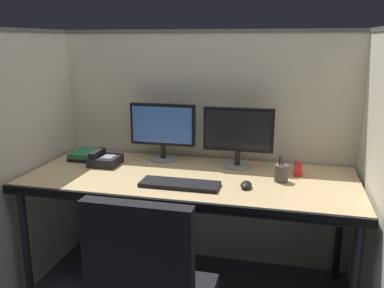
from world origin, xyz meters
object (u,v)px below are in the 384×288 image
monitor_left (163,128)px  book_stack (85,155)px  desk (189,185)px  pen_cup (281,173)px  monitor_right (238,133)px  red_stapler (298,169)px  desk_phone (105,160)px  computer_mouse (246,185)px  keyboard_main (180,184)px

monitor_left → book_stack: size_ratio=2.04×
desk → pen_cup: bearing=4.6°
desk → monitor_right: bearing=45.9°
red_stapler → desk_phone: size_ratio=0.79×
red_stapler → book_stack: bearing=-179.6°
computer_mouse → pen_cup: 0.23m
monitor_right → computer_mouse: bearing=-75.3°
monitor_left → monitor_right: (0.49, -0.04, 0.00)m
monitor_left → keyboard_main: 0.55m
keyboard_main → book_stack: size_ratio=2.04×
monitor_right → desk: bearing=-134.1°
monitor_left → desk_phone: monitor_left is taller
desk → monitor_left: size_ratio=4.42×
book_stack → computer_mouse: bearing=-15.8°
keyboard_main → pen_cup: (0.53, 0.21, 0.04)m
computer_mouse → monitor_right: bearing=104.7°
desk → keyboard_main: size_ratio=4.42×
computer_mouse → book_stack: book_stack is taller
pen_cup → desk_phone: pen_cup is taller
desk → desk_phone: (-0.58, 0.11, 0.08)m
monitor_left → computer_mouse: bearing=-34.0°
desk → computer_mouse: (0.34, -0.11, 0.07)m
book_stack → desk_phone: desk_phone is taller
desk_phone → keyboard_main: bearing=-25.5°
desk → red_stapler: (0.61, 0.21, 0.08)m
desk → pen_cup: (0.52, 0.04, 0.10)m
book_stack → monitor_left: bearing=9.4°
desk → desk_phone: 0.59m
book_stack → monitor_right: bearing=2.7°
monitor_left → desk_phone: 0.42m
pen_cup → monitor_left: bearing=162.1°
monitor_left → pen_cup: bearing=-17.9°
computer_mouse → red_stapler: (0.27, 0.32, 0.01)m
pen_cup → computer_mouse: bearing=-139.8°
desk → keyboard_main: keyboard_main is taller
desk → red_stapler: 0.65m
keyboard_main → computer_mouse: (0.35, 0.06, 0.01)m
monitor_left → pen_cup: monitor_left is taller
desk → monitor_right: (0.24, 0.25, 0.27)m
monitor_left → book_stack: bearing=-170.6°
desk → book_stack: bearing=165.1°
keyboard_main → desk_phone: bearing=154.5°
book_stack → red_stapler: bearing=0.4°
red_stapler → desk_phone: bearing=-174.8°
desk → book_stack: (-0.77, 0.20, 0.08)m
desk_phone → monitor_left: bearing=29.2°
keyboard_main → pen_cup: size_ratio=2.80×
computer_mouse → desk_phone: size_ratio=0.51×
book_stack → red_stapler: (1.37, 0.01, 0.00)m
computer_mouse → red_stapler: bearing=50.1°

